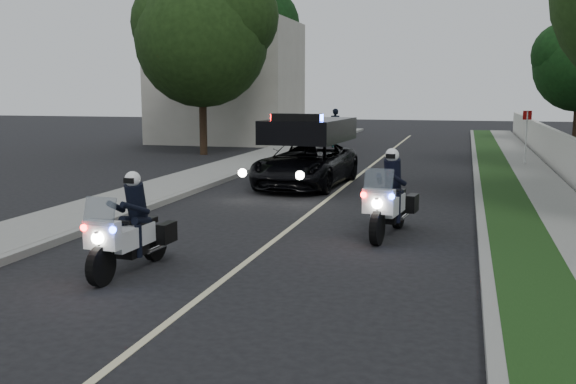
# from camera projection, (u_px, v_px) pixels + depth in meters

# --- Properties ---
(ground) EXTENTS (120.00, 120.00, 0.00)m
(ground) POSITION_uv_depth(u_px,v_px,m) (243.00, 265.00, 11.46)
(ground) COLOR black
(ground) RESTS_ON ground
(curb_right) EXTENTS (0.20, 60.00, 0.15)m
(curb_right) POSITION_uv_depth(u_px,v_px,m) (478.00, 189.00, 19.92)
(curb_right) COLOR gray
(curb_right) RESTS_ON ground
(grass_verge) EXTENTS (1.20, 60.00, 0.16)m
(grass_verge) POSITION_uv_depth(u_px,v_px,m) (502.00, 189.00, 19.73)
(grass_verge) COLOR #193814
(grass_verge) RESTS_ON ground
(sidewalk_right) EXTENTS (1.40, 60.00, 0.16)m
(sidewalk_right) POSITION_uv_depth(u_px,v_px,m) (548.00, 191.00, 19.40)
(sidewalk_right) COLOR gray
(sidewalk_right) RESTS_ON ground
(curb_left) EXTENTS (0.20, 60.00, 0.15)m
(curb_left) POSITION_uv_depth(u_px,v_px,m) (225.00, 179.00, 22.05)
(curb_left) COLOR gray
(curb_left) RESTS_ON ground
(sidewalk_left) EXTENTS (2.00, 60.00, 0.16)m
(sidewalk_left) POSITION_uv_depth(u_px,v_px,m) (195.00, 178.00, 22.33)
(sidewalk_left) COLOR gray
(sidewalk_left) RESTS_ON ground
(building_far) EXTENTS (8.00, 6.00, 7.00)m
(building_far) POSITION_uv_depth(u_px,v_px,m) (227.00, 83.00, 38.31)
(building_far) COLOR #A8A396
(building_far) RESTS_ON ground
(lane_marking) EXTENTS (0.12, 50.00, 0.01)m
(lane_marking) POSITION_uv_depth(u_px,v_px,m) (345.00, 186.00, 20.99)
(lane_marking) COLOR #BFB78C
(lane_marking) RESTS_ON ground
(police_moto_left) EXTENTS (0.82, 2.04, 1.70)m
(police_moto_left) POSITION_uv_depth(u_px,v_px,m) (131.00, 272.00, 11.00)
(police_moto_left) COLOR silver
(police_moto_left) RESTS_ON ground
(police_moto_right) EXTENTS (1.04, 2.25, 1.84)m
(police_moto_right) POSITION_uv_depth(u_px,v_px,m) (388.00, 236.00, 13.75)
(police_moto_right) COLOR silver
(police_moto_right) RESTS_ON ground
(police_suv) EXTENTS (2.72, 5.31, 2.51)m
(police_suv) POSITION_uv_depth(u_px,v_px,m) (306.00, 186.00, 20.94)
(police_suv) COLOR black
(police_suv) RESTS_ON ground
(bicycle) EXTENTS (0.63, 1.73, 0.90)m
(bicycle) POSITION_uv_depth(u_px,v_px,m) (335.00, 147.00, 35.75)
(bicycle) COLOR black
(bicycle) RESTS_ON ground
(cyclist) EXTENTS (0.72, 0.52, 1.89)m
(cyclist) POSITION_uv_depth(u_px,v_px,m) (335.00, 147.00, 35.75)
(cyclist) COLOR black
(cyclist) RESTS_ON ground
(sign_post) EXTENTS (0.46, 0.46, 2.33)m
(sign_post) POSITION_uv_depth(u_px,v_px,m) (524.00, 167.00, 26.08)
(sign_post) COLOR #AD180C
(sign_post) RESTS_ON ground
(tree_right_e) EXTENTS (5.17, 5.17, 8.56)m
(tree_right_e) POSITION_uv_depth(u_px,v_px,m) (575.00, 144.00, 37.36)
(tree_right_e) COLOR #113510
(tree_right_e) RESTS_ON ground
(tree_left_near) EXTENTS (7.05, 7.05, 10.43)m
(tree_left_near) POSITION_uv_depth(u_px,v_px,m) (204.00, 155.00, 31.36)
(tree_left_near) COLOR #1D3812
(tree_left_near) RESTS_ON ground
(tree_left_far) EXTENTS (8.63, 8.63, 11.07)m
(tree_left_far) POSITION_uv_depth(u_px,v_px,m) (237.00, 141.00, 39.84)
(tree_left_far) COLOR black
(tree_left_far) RESTS_ON ground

